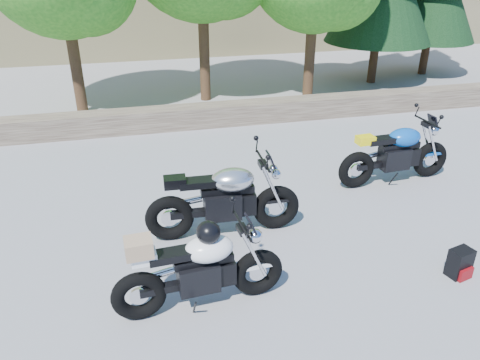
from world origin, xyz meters
name	(u,v)px	position (x,y,z in m)	size (l,w,h in m)	color
ground	(243,262)	(0.00, 0.00, 0.00)	(90.00, 90.00, 0.00)	gray
stone_wall	(187,117)	(0.00, 5.50, 0.25)	(22.00, 0.55, 0.50)	#4E3F34
silver_bike	(225,200)	(-0.08, 0.78, 0.56)	(2.31, 0.73, 1.16)	black
white_bike	(199,267)	(-0.70, -0.70, 0.56)	(2.07, 0.66, 1.15)	black
blue_bike	(396,154)	(3.26, 1.75, 0.54)	(2.22, 0.70, 1.11)	black
backpack	(460,263)	(2.68, -0.93, 0.19)	(0.33, 0.30, 0.39)	black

